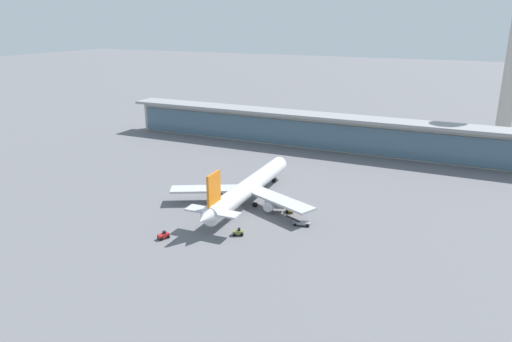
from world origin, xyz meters
name	(u,v)px	position (x,y,z in m)	size (l,w,h in m)	color
ground_plane	(234,209)	(0.00, 0.00, 0.00)	(1200.00, 1200.00, 0.00)	slate
airliner_on_stand	(248,188)	(1.79, 5.87, 5.11)	(46.83, 60.85, 16.22)	white
service_truck_near_nose_yellow	(278,206)	(12.52, 4.02, 1.71)	(8.88, 4.64, 2.95)	yellow
service_truck_under_wing_olive	(238,232)	(9.33, -15.57, 0.87)	(3.33, 2.87, 2.05)	olive
service_truck_mid_apron_red	(163,236)	(-7.14, -25.55, 0.87)	(2.70, 3.30, 2.05)	#B21E1E
service_truck_by_tail_grey	(220,209)	(-2.69, -3.83, 0.87)	(3.31, 2.74, 2.05)	gray
service_truck_on_taxiway_grey	(301,223)	(22.04, -2.69, 0.81)	(6.93, 2.99, 2.70)	gray
terminal_building	(318,130)	(0.00, 78.50, 7.87)	(183.60, 12.80, 15.20)	#B2ADA3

